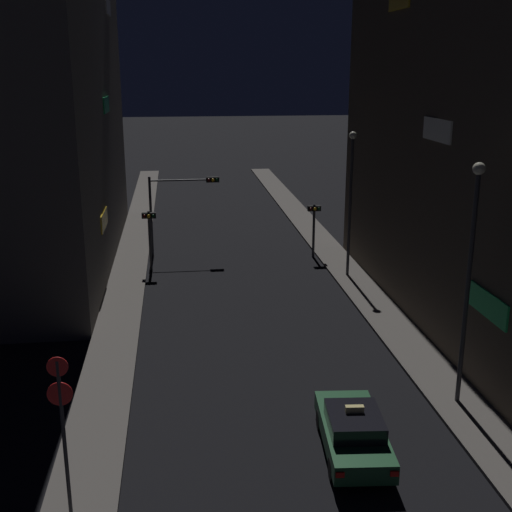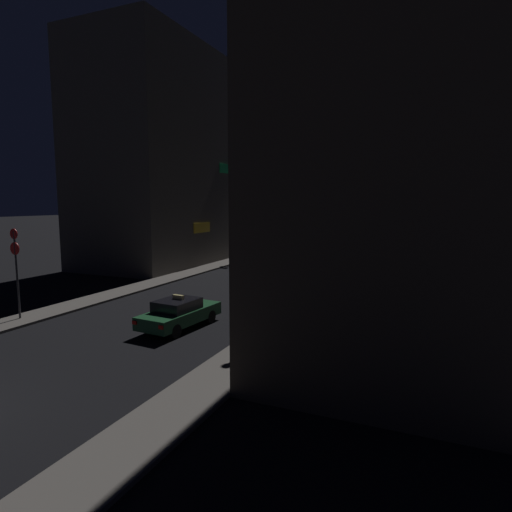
% 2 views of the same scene
% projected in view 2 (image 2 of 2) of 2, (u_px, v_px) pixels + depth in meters
% --- Properties ---
extents(sidewalk_left, '(2.02, 68.99, 0.13)m').
position_uv_depth(sidewalk_left, '(236.00, 260.00, 43.60)').
color(sidewalk_left, '#5B5651').
rests_on(sidewalk_left, ground_plane).
extents(sidewalk_right, '(2.02, 68.99, 0.13)m').
position_uv_depth(sidewalk_right, '(358.00, 267.00, 38.68)').
color(sidewalk_right, '#5B5651').
rests_on(sidewalk_right, ground_plane).
extents(building_facade_left, '(9.61, 24.75, 20.18)m').
position_uv_depth(building_facade_left, '(186.00, 162.00, 44.56)').
color(building_facade_left, '#514C47').
rests_on(building_facade_left, ground_plane).
extents(building_facade_right, '(8.42, 28.12, 19.44)m').
position_uv_depth(building_facade_right, '(415.00, 132.00, 22.98)').
color(building_facade_right, '#473D33').
rests_on(building_facade_right, ground_plane).
extents(taxi, '(2.17, 4.58, 1.62)m').
position_uv_depth(taxi, '(179.00, 313.00, 20.16)').
color(taxi, '#1E512D').
rests_on(taxi, ground_plane).
extents(traffic_light_overhead, '(4.32, 0.41, 4.98)m').
position_uv_depth(traffic_light_overhead, '(264.00, 226.00, 42.40)').
color(traffic_light_overhead, '#2D2D33').
rests_on(traffic_light_overhead, ground_plane).
extents(traffic_light_left_kerb, '(0.80, 0.42, 3.52)m').
position_uv_depth(traffic_light_left_kerb, '(236.00, 238.00, 40.44)').
color(traffic_light_left_kerb, '#2D2D33').
rests_on(traffic_light_left_kerb, ground_plane).
extents(traffic_light_right_kerb, '(0.80, 0.42, 3.34)m').
position_uv_depth(traffic_light_right_kerb, '(343.00, 242.00, 37.96)').
color(traffic_light_right_kerb, '#2D2D33').
rests_on(traffic_light_right_kerb, ground_plane).
extents(sign_pole_left, '(0.63, 0.10, 4.54)m').
position_uv_depth(sign_pole_left, '(16.00, 265.00, 21.14)').
color(sign_pole_left, '#2D2D33').
rests_on(sign_pole_left, sidewalk_left).
extents(street_lamp_near_block, '(0.41, 0.41, 8.38)m').
position_uv_depth(street_lamp_near_block, '(286.00, 219.00, 20.11)').
color(street_lamp_near_block, '#2D2D33').
rests_on(street_lamp_near_block, sidewalk_right).
extents(street_lamp_far_block, '(0.41, 0.41, 7.96)m').
position_uv_depth(street_lamp_far_block, '(346.00, 215.00, 33.45)').
color(street_lamp_far_block, '#2D2D33').
rests_on(street_lamp_far_block, sidewalk_right).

